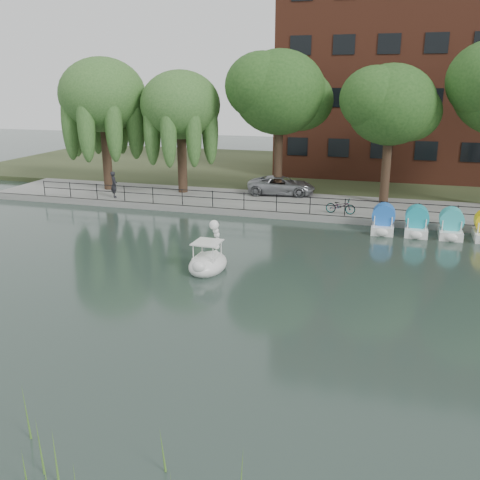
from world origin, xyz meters
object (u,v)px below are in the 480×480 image
at_px(pedestrian, 114,183).
at_px(minivan, 281,184).
at_px(swan_boat, 208,260).
at_px(bicycle, 341,205).

bearing_deg(pedestrian, minivan, -105.01).
height_order(minivan, swan_boat, swan_boat).
xyz_separation_m(minivan, bicycle, (4.47, -4.33, -0.22)).
height_order(bicycle, swan_boat, swan_boat).
relative_size(bicycle, swan_boat, 0.68).
relative_size(minivan, pedestrian, 2.62).
relative_size(minivan, bicycle, 3.01).
relative_size(minivan, swan_boat, 2.06).
relative_size(bicycle, pedestrian, 0.87).
distance_m(minivan, bicycle, 6.23).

